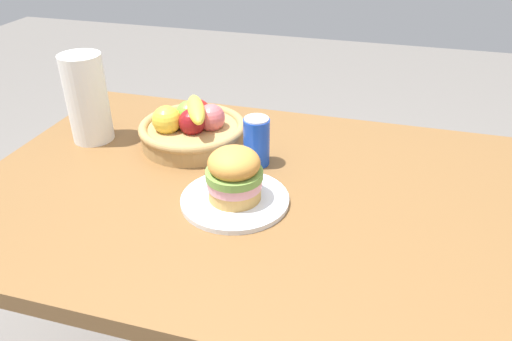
% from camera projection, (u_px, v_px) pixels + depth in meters
% --- Properties ---
extents(dining_table, '(1.40, 0.90, 0.75)m').
position_uv_depth(dining_table, '(268.00, 224.00, 1.18)').
color(dining_table, brown).
rests_on(dining_table, ground_plane).
extents(plate, '(0.24, 0.24, 0.01)m').
position_uv_depth(plate, '(235.00, 200.00, 1.08)').
color(plate, white).
rests_on(plate, dining_table).
extents(sandwich, '(0.13, 0.13, 0.12)m').
position_uv_depth(sandwich, '(234.00, 174.00, 1.05)').
color(sandwich, tan).
rests_on(sandwich, plate).
extents(soda_can, '(0.07, 0.07, 0.13)m').
position_uv_depth(soda_can, '(256.00, 141.00, 1.20)').
color(soda_can, blue).
rests_on(soda_can, dining_table).
extents(fruit_basket, '(0.29, 0.29, 0.14)m').
position_uv_depth(fruit_basket, '(193.00, 128.00, 1.31)').
color(fruit_basket, tan).
rests_on(fruit_basket, dining_table).
extents(paper_towel_roll, '(0.11, 0.11, 0.24)m').
position_uv_depth(paper_towel_roll, '(87.00, 99.00, 1.29)').
color(paper_towel_roll, white).
rests_on(paper_towel_roll, dining_table).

